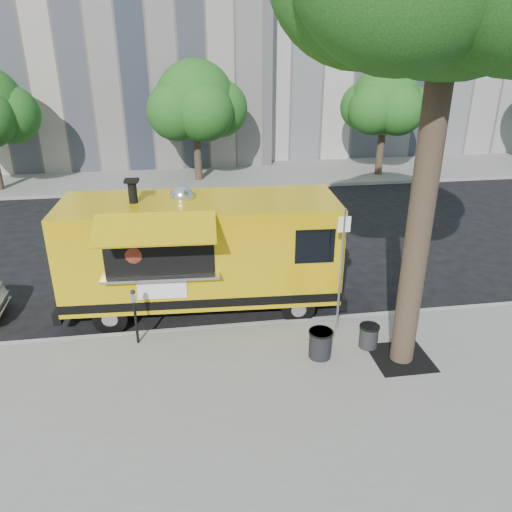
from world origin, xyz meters
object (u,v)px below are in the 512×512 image
(far_tree_b, at_px, (195,100))
(parking_meter, at_px, (135,310))
(far_tree_c, at_px, (385,100))
(sign_post, at_px, (341,265))
(trash_bin_right, at_px, (369,335))
(trash_bin_left, at_px, (320,343))
(food_truck, at_px, (200,251))

(far_tree_b, relative_size, parking_meter, 4.12)
(far_tree_c, relative_size, sign_post, 1.74)
(far_tree_b, distance_m, trash_bin_right, 15.65)
(far_tree_b, xyz_separation_m, far_tree_c, (9.00, -0.30, -0.12))
(sign_post, xyz_separation_m, trash_bin_right, (0.50, -0.72, -1.41))
(trash_bin_left, height_order, trash_bin_right, trash_bin_left)
(far_tree_c, height_order, parking_meter, far_tree_c)
(parking_meter, xyz_separation_m, food_truck, (1.53, 1.61, 0.63))
(far_tree_c, distance_m, food_truck, 15.54)
(trash_bin_right, bearing_deg, food_truck, 144.37)
(parking_meter, distance_m, food_truck, 2.31)
(trash_bin_left, relative_size, trash_bin_right, 1.17)
(sign_post, xyz_separation_m, food_truck, (-3.02, 1.81, -0.24))
(far_tree_c, bearing_deg, food_truck, -127.95)
(far_tree_c, height_order, trash_bin_right, far_tree_c)
(trash_bin_right, bearing_deg, trash_bin_left, -170.10)
(far_tree_b, bearing_deg, trash_bin_left, -82.88)
(far_tree_c, relative_size, trash_bin_right, 9.79)
(sign_post, height_order, food_truck, food_truck)
(trash_bin_left, distance_m, trash_bin_right, 1.18)
(far_tree_b, height_order, sign_post, far_tree_b)
(parking_meter, distance_m, trash_bin_right, 5.17)
(food_truck, height_order, trash_bin_right, food_truck)
(far_tree_b, xyz_separation_m, food_truck, (-0.47, -12.44, -2.22))
(food_truck, relative_size, trash_bin_right, 13.24)
(far_tree_b, distance_m, parking_meter, 14.48)
(trash_bin_left, bearing_deg, far_tree_c, 64.46)
(trash_bin_left, bearing_deg, far_tree_b, 97.12)
(far_tree_b, xyz_separation_m, parking_meter, (-2.00, -14.05, -2.85))
(sign_post, bearing_deg, food_truck, 149.11)
(food_truck, xyz_separation_m, trash_bin_right, (3.52, -2.53, -1.18))
(parking_meter, height_order, food_truck, food_truck)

